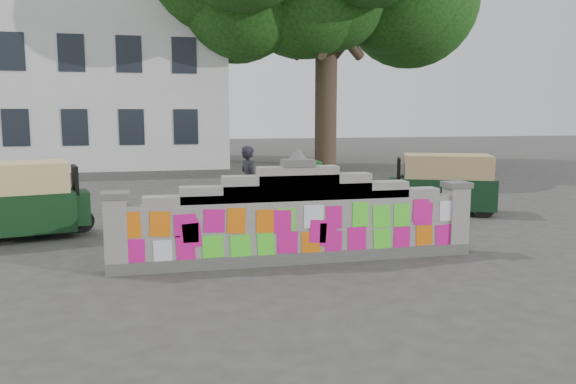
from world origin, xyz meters
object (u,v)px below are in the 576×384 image
Objects in this scene: cyclist_rider at (249,192)px; rickshaw_right at (444,183)px; rickshaw_left at (14,199)px; cyclist_bike at (249,206)px; pedestrian at (316,193)px.

rickshaw_right is at bearing -101.85° from cyclist_rider.
rickshaw_left is at bearing 27.34° from rickshaw_right.
cyclist_rider is 5.28m from rickshaw_right.
cyclist_bike is 1.21× the size of pedestrian.
cyclist_rider reaches higher than rickshaw_left.
rickshaw_left is at bearing 71.68° from cyclist_rider.
rickshaw_left is 10.19m from rickshaw_right.
rickshaw_right reaches higher than cyclist_bike.
rickshaw_left reaches higher than rickshaw_right.
cyclist_rider reaches higher than rickshaw_right.
rickshaw_left reaches higher than cyclist_bike.
rickshaw_right is (5.23, 0.67, 0.32)m from cyclist_bike.
cyclist_bike is 1.61m from pedestrian.
cyclist_bike is at bearing 30.47° from rickshaw_right.
pedestrian is at bearing -12.85° from rickshaw_left.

